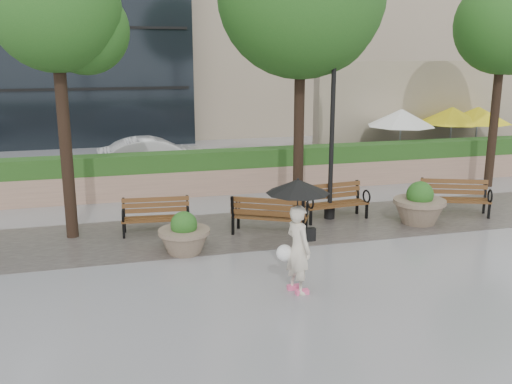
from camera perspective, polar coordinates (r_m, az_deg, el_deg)
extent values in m
plane|color=gray|center=(11.61, 2.67, -8.14)|extent=(100.00, 100.00, 0.00)
cube|color=#383330|center=(14.32, -1.00, -3.78)|extent=(28.00, 3.20, 0.01)
cube|color=tan|center=(17.99, -4.14, 1.16)|extent=(24.00, 0.80, 0.80)
cube|color=#244B19|center=(17.85, -4.17, 3.27)|extent=(24.00, 0.75, 0.55)
cube|color=tan|center=(24.07, 17.28, 7.66)|extent=(10.00, 0.60, 4.00)
cube|color=#244B19|center=(22.19, 18.91, 3.00)|extent=(8.00, 0.50, 0.90)
cube|color=black|center=(21.93, -6.14, 2.36)|extent=(40.00, 7.00, 0.00)
cube|color=brown|center=(14.06, -9.95, -2.65)|extent=(1.68, 0.65, 0.05)
cube|color=brown|center=(14.23, -9.99, -1.27)|extent=(1.64, 0.27, 0.38)
cube|color=black|center=(14.14, -9.91, -3.36)|extent=(1.69, 0.74, 0.42)
torus|color=black|center=(13.89, -13.17, -2.31)|extent=(0.08, 0.34, 0.34)
torus|color=black|center=(13.87, -6.78, -2.06)|extent=(0.08, 0.34, 0.34)
cube|color=brown|center=(13.87, 1.41, -2.47)|extent=(1.86, 1.35, 0.05)
cube|color=brown|center=(13.52, 1.17, -1.52)|extent=(1.66, 0.98, 0.43)
cube|color=black|center=(13.91, 1.38, -3.34)|extent=(1.91, 1.44, 0.47)
torus|color=black|center=(13.85, 5.06, -1.76)|extent=(0.22, 0.35, 0.37)
torus|color=black|center=(14.19, -1.83, -1.33)|extent=(0.22, 0.35, 0.37)
cube|color=brown|center=(15.18, 7.95, -1.22)|extent=(1.81, 0.72, 0.05)
cube|color=brown|center=(15.34, 7.49, 0.12)|extent=(1.76, 0.31, 0.41)
cube|color=black|center=(15.26, 7.87, -1.93)|extent=(1.82, 0.81, 0.45)
torus|color=black|center=(14.61, 5.46, -1.03)|extent=(0.09, 0.37, 0.36)
torus|color=black|center=(15.41, 10.99, -0.44)|extent=(0.09, 0.37, 0.36)
cube|color=brown|center=(16.35, 19.29, -0.76)|extent=(1.86, 1.16, 0.05)
cube|color=brown|center=(16.54, 19.17, 0.52)|extent=(1.71, 0.77, 0.42)
cube|color=black|center=(16.43, 19.21, -1.44)|extent=(1.90, 1.25, 0.46)
torus|color=black|center=(15.96, 16.52, -0.22)|extent=(0.18, 0.36, 0.37)
torus|color=black|center=(16.35, 22.36, -0.38)|extent=(0.18, 0.36, 0.37)
cylinder|color=#7F6B56|center=(12.64, -7.20, -3.93)|extent=(1.14, 1.14, 0.09)
sphere|color=#164E17|center=(12.60, -7.22, -3.25)|extent=(0.59, 0.59, 0.59)
cylinder|color=#7F6B56|center=(15.28, 16.04, -0.91)|extent=(1.33, 1.33, 0.11)
sphere|color=#164E17|center=(15.23, 16.08, -0.25)|extent=(0.69, 0.69, 0.69)
cylinder|color=black|center=(14.95, 7.58, 4.97)|extent=(0.12, 0.12, 4.13)
cylinder|color=black|center=(15.36, 7.35, -2.11)|extent=(0.28, 0.28, 0.30)
sphere|color=black|center=(14.77, 7.84, 13.10)|extent=(0.24, 0.24, 0.24)
cylinder|color=black|center=(13.94, -18.58, 5.46)|extent=(0.28, 0.28, 4.97)
sphere|color=#164E17|center=(13.84, -19.52, 17.14)|extent=(2.90, 2.90, 2.90)
sphere|color=#164E17|center=(14.09, -16.76, 15.24)|extent=(2.03, 2.03, 2.03)
cylinder|color=black|center=(15.44, 4.33, 7.72)|extent=(0.28, 0.28, 5.40)
sphere|color=#164E17|center=(15.87, 6.27, 17.05)|extent=(3.03, 3.03, 3.03)
cylinder|color=black|center=(20.07, 22.77, 7.23)|extent=(0.28, 0.28, 4.80)
sphere|color=#164E17|center=(19.99, 23.52, 15.05)|extent=(3.03, 3.03, 3.03)
sphere|color=#164E17|center=(20.58, 24.21, 13.57)|extent=(2.12, 2.12, 2.12)
cylinder|color=black|center=(21.88, 14.03, 2.13)|extent=(0.40, 0.40, 0.10)
cylinder|color=#99999E|center=(21.69, 14.19, 4.84)|extent=(0.06, 0.06, 2.20)
cone|color=white|center=(21.58, 14.33, 7.20)|extent=(2.50, 2.50, 0.60)
cylinder|color=black|center=(23.25, 18.65, 2.49)|extent=(0.40, 0.40, 0.10)
cylinder|color=#99999E|center=(23.08, 18.85, 5.04)|extent=(0.06, 0.06, 2.20)
cone|color=yellow|center=(22.97, 19.03, 7.26)|extent=(2.50, 2.50, 0.60)
cylinder|color=black|center=(23.69, 20.90, 2.50)|extent=(0.40, 0.40, 0.10)
cylinder|color=#99999E|center=(23.52, 21.12, 5.01)|extent=(0.06, 0.06, 2.20)
cone|color=yellow|center=(23.42, 21.31, 7.18)|extent=(2.50, 2.50, 0.60)
imported|color=silver|center=(21.00, -10.06, 3.57)|extent=(4.13, 1.66, 1.34)
imported|color=beige|center=(10.48, 4.26, -5.43)|extent=(0.62, 0.75, 1.78)
cube|color=#F2598C|center=(10.87, 3.80, -9.47)|extent=(0.18, 0.27, 0.09)
cube|color=#F2598C|center=(10.68, 4.64, -9.93)|extent=(0.18, 0.27, 0.09)
cube|color=black|center=(10.59, 5.07, -4.29)|extent=(0.21, 0.35, 0.24)
sphere|color=white|center=(10.62, 2.88, -6.11)|extent=(0.31, 0.31, 0.31)
cylinder|color=black|center=(10.31, 4.16, -1.85)|extent=(0.02, 0.02, 0.95)
cone|color=black|center=(10.20, 4.20, 0.56)|extent=(1.16, 1.16, 0.24)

